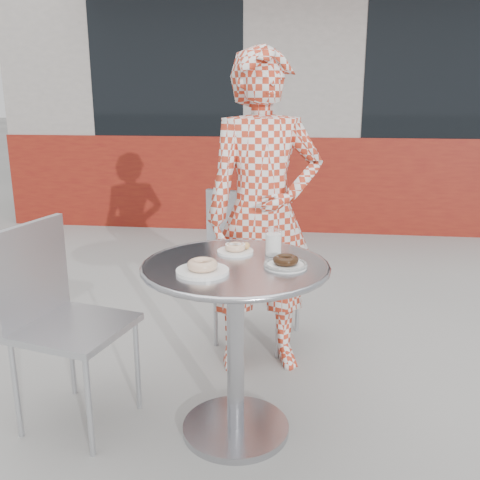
# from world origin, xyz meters

# --- Properties ---
(ground) EXTENTS (60.00, 60.00, 0.00)m
(ground) POSITION_xyz_m (0.00, 0.00, 0.00)
(ground) COLOR #A09E99
(ground) RESTS_ON ground
(storefront) EXTENTS (6.02, 4.55, 3.00)m
(storefront) POSITION_xyz_m (-0.00, 5.56, 1.49)
(storefront) COLOR gray
(storefront) RESTS_ON ground
(bistro_table) EXTENTS (0.76, 0.76, 0.77)m
(bistro_table) POSITION_xyz_m (-0.01, 0.03, 0.58)
(bistro_table) COLOR #B8B8BC
(bistro_table) RESTS_ON ground
(chair_far) EXTENTS (0.55, 0.55, 0.93)m
(chair_far) POSITION_xyz_m (-0.00, 0.95, 0.29)
(chair_far) COLOR #B2B5BA
(chair_far) RESTS_ON ground
(chair_left) EXTENTS (0.52, 0.52, 0.90)m
(chair_left) POSITION_xyz_m (-0.72, 0.02, 0.28)
(chair_left) COLOR #B2B5BA
(chair_left) RESTS_ON ground
(seated_person) EXTENTS (0.69, 0.55, 1.66)m
(seated_person) POSITION_xyz_m (0.05, 0.66, 0.83)
(seated_person) COLOR #B5321B
(seated_person) RESTS_ON ground
(plate_far) EXTENTS (0.16, 0.16, 0.04)m
(plate_far) POSITION_xyz_m (-0.03, 0.18, 0.79)
(plate_far) COLOR white
(plate_far) RESTS_ON bistro_table
(plate_near) EXTENTS (0.20, 0.20, 0.05)m
(plate_near) POSITION_xyz_m (-0.12, -0.10, 0.79)
(plate_near) COLOR white
(plate_near) RESTS_ON bistro_table
(plate_checker) EXTENTS (0.17, 0.17, 0.05)m
(plate_checker) POSITION_xyz_m (0.19, 0.01, 0.79)
(plate_checker) COLOR white
(plate_checker) RESTS_ON bistro_table
(milk_cup) EXTENTS (0.07, 0.07, 0.11)m
(milk_cup) POSITION_xyz_m (0.14, 0.17, 0.82)
(milk_cup) COLOR white
(milk_cup) RESTS_ON bistro_table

